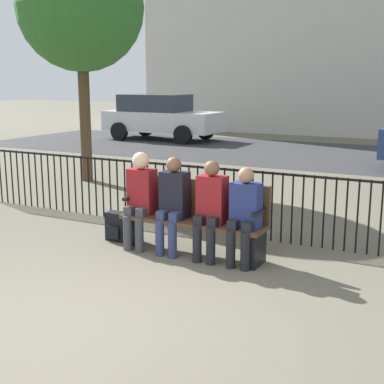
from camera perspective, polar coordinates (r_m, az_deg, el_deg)
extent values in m
plane|color=#605B4C|center=(5.01, -12.31, -13.79)|extent=(80.00, 80.00, 0.00)
cube|color=#4C331E|center=(6.61, 0.00, -3.18)|extent=(1.88, 0.45, 0.05)
cube|color=#4C331E|center=(6.72, 0.77, -0.65)|extent=(1.88, 0.05, 0.47)
cube|color=black|center=(7.11, -6.30, -4.06)|extent=(0.06, 0.38, 0.40)
cube|color=black|center=(6.34, 7.09, -6.08)|extent=(0.06, 0.38, 0.40)
cube|color=black|center=(7.00, -6.38, -0.51)|extent=(0.06, 0.38, 0.04)
cube|color=black|center=(6.21, 7.20, -2.13)|extent=(0.06, 0.38, 0.04)
cylinder|color=#3D3D42|center=(6.89, -6.90, -4.37)|extent=(0.11, 0.11, 0.45)
cylinder|color=#3D3D42|center=(6.79, -5.64, -4.58)|extent=(0.11, 0.11, 0.45)
cube|color=#3D3D42|center=(6.90, -6.48, -1.97)|extent=(0.11, 0.20, 0.12)
cube|color=#3D3D42|center=(6.80, -5.22, -2.15)|extent=(0.11, 0.20, 0.12)
cube|color=maroon|center=(6.90, -5.34, 0.09)|extent=(0.34, 0.22, 0.58)
sphere|color=beige|center=(6.81, -5.50, 3.35)|extent=(0.22, 0.22, 0.22)
cylinder|color=navy|center=(6.64, -3.46, -4.94)|extent=(0.11, 0.11, 0.45)
cylinder|color=navy|center=(6.55, -2.10, -5.15)|extent=(0.11, 0.11, 0.45)
cube|color=navy|center=(6.65, -3.04, -2.45)|extent=(0.11, 0.20, 0.12)
cube|color=navy|center=(6.56, -1.68, -2.63)|extent=(0.11, 0.20, 0.12)
cube|color=black|center=(6.65, -1.86, -0.30)|extent=(0.34, 0.22, 0.58)
sphere|color=brown|center=(6.56, -1.97, 2.95)|extent=(0.19, 0.19, 0.19)
cylinder|color=black|center=(6.40, 0.55, -5.57)|extent=(0.11, 0.11, 0.45)
cylinder|color=black|center=(6.32, 2.01, -5.79)|extent=(0.11, 0.11, 0.45)
cube|color=black|center=(6.41, 0.97, -2.98)|extent=(0.11, 0.20, 0.12)
cube|color=black|center=(6.33, 2.43, -3.17)|extent=(0.11, 0.20, 0.12)
cube|color=maroon|center=(6.42, 2.18, -0.78)|extent=(0.34, 0.22, 0.57)
sphere|color=brown|center=(6.33, 2.13, 2.54)|extent=(0.19, 0.19, 0.19)
cylinder|color=black|center=(6.22, 4.15, -6.11)|extent=(0.11, 0.11, 0.45)
cylinder|color=black|center=(6.16, 5.69, -6.34)|extent=(0.11, 0.11, 0.45)
cube|color=black|center=(6.23, 4.56, -3.45)|extent=(0.11, 0.20, 0.12)
cube|color=black|center=(6.17, 6.10, -3.65)|extent=(0.11, 0.20, 0.12)
cube|color=navy|center=(6.26, 5.78, -1.40)|extent=(0.34, 0.22, 0.53)
sphere|color=#A37556|center=(6.16, 5.78, 1.79)|extent=(0.19, 0.19, 0.19)
cube|color=black|center=(7.34, -7.97, -3.64)|extent=(0.29, 0.18, 0.39)
cube|color=black|center=(7.27, -8.45, -4.28)|extent=(0.20, 0.04, 0.18)
cylinder|color=black|center=(10.04, -19.76, 1.63)|extent=(0.02, 0.02, 0.95)
cylinder|color=black|center=(9.94, -19.21, 1.57)|extent=(0.02, 0.02, 0.95)
cylinder|color=black|center=(9.84, -18.65, 1.51)|extent=(0.02, 0.02, 0.95)
cylinder|color=black|center=(9.74, -18.08, 1.44)|extent=(0.02, 0.02, 0.95)
cylinder|color=black|center=(9.64, -17.49, 1.38)|extent=(0.02, 0.02, 0.95)
cylinder|color=black|center=(9.55, -16.90, 1.31)|extent=(0.02, 0.02, 0.95)
cylinder|color=black|center=(9.45, -16.29, 1.24)|extent=(0.02, 0.02, 0.95)
cylinder|color=black|center=(9.35, -15.67, 1.17)|extent=(0.02, 0.02, 0.95)
cylinder|color=black|center=(9.26, -15.03, 1.10)|extent=(0.02, 0.02, 0.95)
cylinder|color=black|center=(9.17, -14.39, 1.03)|extent=(0.02, 0.02, 0.95)
cylinder|color=black|center=(9.08, -13.73, 0.96)|extent=(0.02, 0.02, 0.95)
cylinder|color=black|center=(8.98, -13.06, 0.88)|extent=(0.02, 0.02, 0.95)
cylinder|color=black|center=(8.90, -12.37, 0.80)|extent=(0.02, 0.02, 0.95)
cylinder|color=black|center=(8.81, -11.67, 0.72)|extent=(0.02, 0.02, 0.95)
cylinder|color=black|center=(8.72, -10.95, 0.64)|extent=(0.02, 0.02, 0.95)
cylinder|color=black|center=(8.64, -10.23, 0.56)|extent=(0.02, 0.02, 0.95)
cylinder|color=black|center=(8.55, -9.48, 0.48)|extent=(0.02, 0.02, 0.95)
cylinder|color=black|center=(8.47, -8.73, 0.39)|extent=(0.02, 0.02, 0.95)
cylinder|color=black|center=(8.39, -7.95, 0.30)|extent=(0.02, 0.02, 0.95)
cylinder|color=black|center=(8.31, -7.17, 0.21)|extent=(0.02, 0.02, 0.95)
cylinder|color=black|center=(8.23, -6.36, 0.12)|extent=(0.02, 0.02, 0.95)
cylinder|color=black|center=(8.16, -5.55, 0.03)|extent=(0.02, 0.02, 0.95)
cylinder|color=black|center=(8.08, -4.72, -0.07)|extent=(0.02, 0.02, 0.95)
cylinder|color=black|center=(8.01, -3.87, -0.16)|extent=(0.02, 0.02, 0.95)
cylinder|color=black|center=(7.94, -3.00, -0.26)|extent=(0.02, 0.02, 0.95)
cylinder|color=black|center=(7.87, -2.13, -0.36)|extent=(0.02, 0.02, 0.95)
cylinder|color=black|center=(7.80, -1.23, -0.46)|extent=(0.02, 0.02, 0.95)
cylinder|color=black|center=(7.74, -0.32, -0.57)|extent=(0.02, 0.02, 0.95)
cylinder|color=black|center=(7.67, 0.60, -0.67)|extent=(0.02, 0.02, 0.95)
cylinder|color=black|center=(7.61, 1.54, -0.78)|extent=(0.02, 0.02, 0.95)
cylinder|color=black|center=(7.55, 2.49, -0.88)|extent=(0.02, 0.02, 0.95)
cylinder|color=black|center=(7.50, 3.46, -0.99)|extent=(0.02, 0.02, 0.95)
cylinder|color=black|center=(7.44, 4.44, -1.10)|extent=(0.02, 0.02, 0.95)
cylinder|color=black|center=(7.39, 5.44, -1.21)|extent=(0.02, 0.02, 0.95)
cylinder|color=black|center=(7.34, 6.45, -1.33)|extent=(0.02, 0.02, 0.95)
cylinder|color=black|center=(7.29, 7.48, -1.44)|extent=(0.02, 0.02, 0.95)
cylinder|color=black|center=(7.25, 8.52, -1.56)|extent=(0.02, 0.02, 0.95)
cylinder|color=black|center=(7.21, 9.57, -1.67)|extent=(0.02, 0.02, 0.95)
cylinder|color=black|center=(7.17, 10.63, -1.79)|extent=(0.02, 0.02, 0.95)
cylinder|color=black|center=(7.13, 11.71, -1.91)|extent=(0.02, 0.02, 0.95)
cylinder|color=black|center=(7.09, 12.79, -2.02)|extent=(0.02, 0.02, 0.95)
cylinder|color=black|center=(7.06, 13.89, -2.14)|extent=(0.02, 0.02, 0.95)
cylinder|color=black|center=(7.03, 15.00, -2.26)|extent=(0.02, 0.02, 0.95)
cylinder|color=black|center=(7.00, 16.11, -2.38)|extent=(0.02, 0.02, 0.95)
cylinder|color=black|center=(6.98, 17.24, -2.50)|extent=(0.02, 0.02, 0.95)
cylinder|color=black|center=(6.96, 18.37, -2.62)|extent=(0.02, 0.02, 0.95)
cylinder|color=black|center=(6.94, 19.51, -2.73)|extent=(0.02, 0.02, 0.95)
cube|color=black|center=(7.40, 3.65, 2.43)|extent=(9.00, 0.03, 0.03)
cylinder|color=#4C3823|center=(11.64, -11.36, 8.19)|extent=(0.24, 0.24, 2.87)
sphere|color=#2D6628|center=(11.70, -11.81, 18.74)|extent=(2.59, 2.59, 2.59)
cube|color=#333335|center=(15.85, 16.60, 3.65)|extent=(24.00, 6.00, 0.01)
cube|color=silver|center=(19.43, -3.14, 7.55)|extent=(4.20, 1.70, 0.70)
cube|color=#2D333D|center=(19.56, -3.97, 9.47)|extent=(2.31, 1.56, 0.60)
cylinder|color=black|center=(18.07, -0.97, 6.12)|extent=(0.64, 0.20, 0.64)
cylinder|color=black|center=(19.61, 1.48, 6.58)|extent=(0.64, 0.20, 0.64)
cylinder|color=black|center=(19.44, -7.77, 6.43)|extent=(0.64, 0.20, 0.64)
cylinder|color=black|center=(20.88, -5.00, 6.86)|extent=(0.64, 0.20, 0.64)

